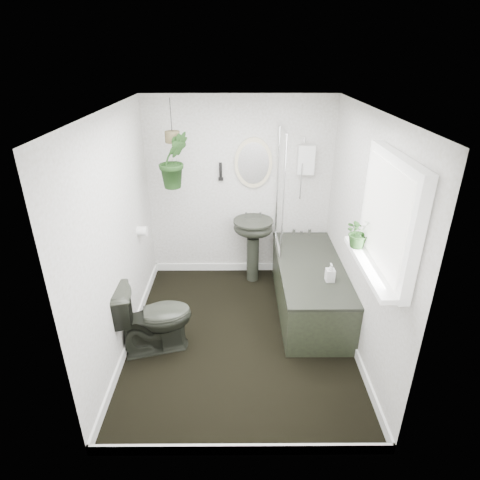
{
  "coord_description": "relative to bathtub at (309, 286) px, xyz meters",
  "views": [
    {
      "loc": [
        -0.02,
        -3.42,
        2.75
      ],
      "look_at": [
        0.0,
        0.15,
        1.05
      ],
      "focal_mm": 30.0,
      "sensor_mm": 36.0,
      "label": 1
    }
  ],
  "objects": [
    {
      "name": "floor",
      "position": [
        -0.8,
        -0.5,
        -0.3
      ],
      "size": [
        2.3,
        2.8,
        0.02
      ],
      "primitive_type": "cube",
      "color": "black",
      "rests_on": "ground"
    },
    {
      "name": "ceiling",
      "position": [
        -0.8,
        -0.5,
        2.02
      ],
      "size": [
        2.3,
        2.8,
        0.02
      ],
      "primitive_type": "cube",
      "color": "white",
      "rests_on": "ground"
    },
    {
      "name": "wall_back",
      "position": [
        -0.8,
        0.91,
        0.86
      ],
      "size": [
        2.3,
        0.02,
        2.3
      ],
      "primitive_type": "cube",
      "color": "white",
      "rests_on": "ground"
    },
    {
      "name": "wall_front",
      "position": [
        -0.8,
        -1.91,
        0.86
      ],
      "size": [
        2.3,
        0.02,
        2.3
      ],
      "primitive_type": "cube",
      "color": "white",
      "rests_on": "ground"
    },
    {
      "name": "wall_left",
      "position": [
        -1.96,
        -0.5,
        0.86
      ],
      "size": [
        0.02,
        2.8,
        2.3
      ],
      "primitive_type": "cube",
      "color": "white",
      "rests_on": "ground"
    },
    {
      "name": "wall_right",
      "position": [
        0.36,
        -0.5,
        0.86
      ],
      "size": [
        0.02,
        2.8,
        2.3
      ],
      "primitive_type": "cube",
      "color": "white",
      "rests_on": "ground"
    },
    {
      "name": "skirting",
      "position": [
        -0.8,
        -0.5,
        -0.24
      ],
      "size": [
        2.3,
        2.8,
        0.1
      ],
      "primitive_type": "cube",
      "color": "white",
      "rests_on": "floor"
    },
    {
      "name": "bathtub",
      "position": [
        0.0,
        0.0,
        0.0
      ],
      "size": [
        0.72,
        1.72,
        0.58
      ],
      "primitive_type": null,
      "color": "black",
      "rests_on": "floor"
    },
    {
      "name": "bath_screen",
      "position": [
        -0.33,
        0.49,
        0.99
      ],
      "size": [
        0.04,
        0.72,
        1.4
      ],
      "primitive_type": null,
      "color": "silver",
      "rests_on": "bathtub"
    },
    {
      "name": "shower_box",
      "position": [
        0.0,
        0.84,
        1.26
      ],
      "size": [
        0.2,
        0.1,
        0.35
      ],
      "primitive_type": "cube",
      "color": "white",
      "rests_on": "wall_back"
    },
    {
      "name": "oval_mirror",
      "position": [
        -0.63,
        0.87,
        1.21
      ],
      "size": [
        0.46,
        0.03,
        0.62
      ],
      "primitive_type": "ellipsoid",
      "color": "beige",
      "rests_on": "wall_back"
    },
    {
      "name": "wall_sconce",
      "position": [
        -1.03,
        0.86,
        1.11
      ],
      "size": [
        0.04,
        0.04,
        0.22
      ],
      "primitive_type": "cylinder",
      "color": "black",
      "rests_on": "wall_back"
    },
    {
      "name": "toilet_roll_holder",
      "position": [
        -1.9,
        0.2,
        0.61
      ],
      "size": [
        0.11,
        0.11,
        0.11
      ],
      "primitive_type": "cylinder",
      "rotation": [
        0.0,
        1.57,
        0.0
      ],
      "color": "white",
      "rests_on": "wall_left"
    },
    {
      "name": "window_recess",
      "position": [
        0.29,
        -1.2,
        1.36
      ],
      "size": [
        0.08,
        1.0,
        0.9
      ],
      "primitive_type": "cube",
      "color": "white",
      "rests_on": "wall_right"
    },
    {
      "name": "window_sill",
      "position": [
        0.22,
        -1.2,
        0.94
      ],
      "size": [
        0.18,
        1.0,
        0.04
      ],
      "primitive_type": "cube",
      "color": "white",
      "rests_on": "wall_right"
    },
    {
      "name": "window_blinds",
      "position": [
        0.24,
        -1.2,
        1.36
      ],
      "size": [
        0.01,
        0.86,
        0.76
      ],
      "primitive_type": "cube",
      "color": "white",
      "rests_on": "wall_right"
    },
    {
      "name": "toilet",
      "position": [
        -1.65,
        -0.69,
        0.09
      ],
      "size": [
        0.82,
        0.6,
        0.75
      ],
      "primitive_type": "imported",
      "rotation": [
        0.0,
        0.0,
        1.84
      ],
      "color": "black",
      "rests_on": "floor"
    },
    {
      "name": "pedestal_sink",
      "position": [
        -0.63,
        0.65,
        0.13
      ],
      "size": [
        0.58,
        0.53,
        0.85
      ],
      "primitive_type": null,
      "rotation": [
        0.0,
        0.0,
        -0.23
      ],
      "color": "black",
      "rests_on": "floor"
    },
    {
      "name": "sill_plant",
      "position": [
        0.19,
        -0.9,
        1.09
      ],
      "size": [
        0.28,
        0.25,
        0.27
      ],
      "primitive_type": "imported",
      "rotation": [
        0.0,
        0.0,
        0.2
      ],
      "color": "black",
      "rests_on": "window_sill"
    },
    {
      "name": "hanging_plant",
      "position": [
        -1.52,
        0.45,
        1.36
      ],
      "size": [
        0.43,
        0.4,
        0.63
      ],
      "primitive_type": "imported",
      "rotation": [
        0.0,
        0.0,
        0.43
      ],
      "color": "black",
      "rests_on": "ceiling"
    },
    {
      "name": "soap_bottle",
      "position": [
        0.13,
        -0.35,
        0.39
      ],
      "size": [
        0.09,
        0.09,
        0.2
      ],
      "primitive_type": "imported",
      "rotation": [
        0.0,
        0.0,
        0.03
      ],
      "color": "black",
      "rests_on": "bathtub"
    },
    {
      "name": "hanging_pot",
      "position": [
        -1.52,
        0.45,
        1.61
      ],
      "size": [
        0.16,
        0.16,
        0.12
      ],
      "primitive_type": "cylinder",
      "color": "brown",
      "rests_on": "ceiling"
    }
  ]
}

